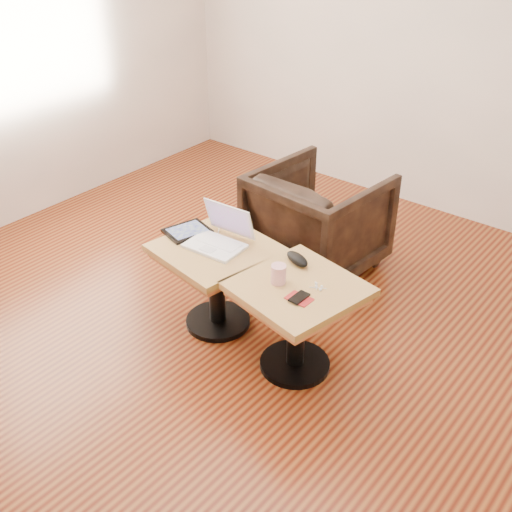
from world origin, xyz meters
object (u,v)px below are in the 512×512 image
Objects in this scene: side_table_left at (216,267)px; side_table_right at (297,307)px; laptop at (220,237)px; striped_cup at (278,274)px; armchair at (318,221)px.

side_table_left is 0.57m from side_table_right.
side_table_left is 2.03× the size of laptop.
side_table_right is 6.82× the size of striped_cup.
striped_cup reaches higher than side_table_left.
side_table_left is at bearing -93.42° from laptop.
striped_cup is (0.48, -0.06, 0.18)m from side_table_left.
laptop is (-0.00, 0.04, 0.17)m from side_table_left.
side_table_right is at bearing 23.00° from striped_cup.
armchair reaches higher than side_table_right.
armchair reaches higher than side_table_left.
striped_cup is at bearing 117.52° from armchair.
laptop is 0.49m from striped_cup.
laptop is at bearing 168.05° from striped_cup.
side_table_left is 6.66× the size of striped_cup.
armchair is (-0.48, 0.90, -0.05)m from side_table_right.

